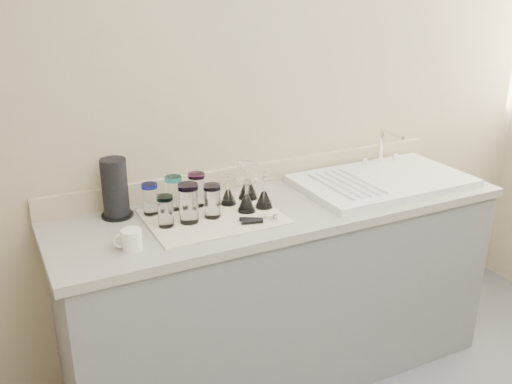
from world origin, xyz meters
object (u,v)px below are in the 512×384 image
tumbler_purple (197,189)px  goblet_back_right (248,187)px  sink_unit (382,180)px  goblet_front_left (246,201)px  tumbler_lavender (212,201)px  tumbler_blue (189,203)px  white_mug (131,240)px  tumbler_magenta (165,211)px  tumbler_cyan (174,193)px  tumbler_teal (150,199)px  goblet_back_left (228,195)px  can_opener (259,220)px  goblet_front_right (264,197)px  paper_towel_roll (115,189)px

tumbler_purple → goblet_back_right: size_ratio=0.91×
sink_unit → goblet_front_left: size_ratio=5.86×
sink_unit → tumbler_lavender: sink_unit is taller
tumbler_blue → white_mug: tumbler_blue is taller
tumbler_magenta → tumbler_blue: bearing=-2.0°
tumbler_magenta → white_mug: size_ratio=1.11×
sink_unit → tumbler_purple: (-0.91, 0.13, 0.06)m
tumbler_magenta → tumbler_blue: 0.10m
tumbler_cyan → goblet_back_right: 0.34m
tumbler_teal → tumbler_cyan: (0.11, 0.01, 0.01)m
sink_unit → tumbler_purple: bearing=171.7°
tumbler_magenta → white_mug: tumbler_magenta is taller
tumbler_cyan → tumbler_magenta: size_ratio=1.13×
tumbler_blue → goblet_back_left: bearing=25.4°
tumbler_blue → can_opener: bearing=-27.9°
goblet_back_left → goblet_back_right: (0.11, 0.03, 0.01)m
tumbler_cyan → goblet_front_left: size_ratio=1.05×
tumbler_purple → white_mug: 0.46m
goblet_front_right → can_opener: bearing=-124.4°
tumbler_magenta → tumbler_lavender: (0.20, 0.00, 0.01)m
tumbler_teal → tumbler_magenta: bearing=-83.2°
goblet_front_left → sink_unit: bearing=1.8°
goblet_back_left → can_opener: bearing=-82.9°
tumbler_magenta → goblet_back_right: size_ratio=0.80×
tumbler_lavender → paper_towel_roll: paper_towel_roll is taller
goblet_back_right → can_opener: (-0.08, -0.26, -0.05)m
can_opener → tumbler_cyan: bearing=131.5°
goblet_back_left → white_mug: 0.55m
tumbler_purple → tumbler_magenta: bearing=-142.0°
white_mug → tumbler_teal: bearing=60.1°
sink_unit → tumbler_lavender: bearing=-179.0°
can_opener → paper_towel_roll: 0.61m
tumbler_magenta → goblet_back_left: (0.32, 0.10, -0.02)m
goblet_front_right → paper_towel_roll: size_ratio=0.56×
tumbler_cyan → tumbler_blue: bearing=-87.2°
tumbler_purple → goblet_front_right: bearing=-30.7°
goblet_back_left → tumbler_blue: bearing=-154.6°
tumbler_cyan → paper_towel_roll: 0.25m
white_mug → tumbler_purple: bearing=37.0°
tumbler_magenta → goblet_front_left: (0.36, -0.01, -0.02)m
goblet_front_right → can_opener: 0.17m
tumbler_blue → tumbler_lavender: 0.11m
goblet_back_right → paper_towel_roll: paper_towel_roll is taller
tumbler_teal → tumbler_magenta: tumbler_teal is taller
tumbler_blue → can_opener: tumbler_blue is taller
tumbler_lavender → goblet_back_left: bearing=40.7°
goblet_back_left → goblet_front_right: size_ratio=0.91×
goblet_front_right → goblet_back_right: bearing=96.7°
tumbler_blue → can_opener: (0.25, -0.13, -0.07)m
sink_unit → tumbler_purple: sink_unit is taller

